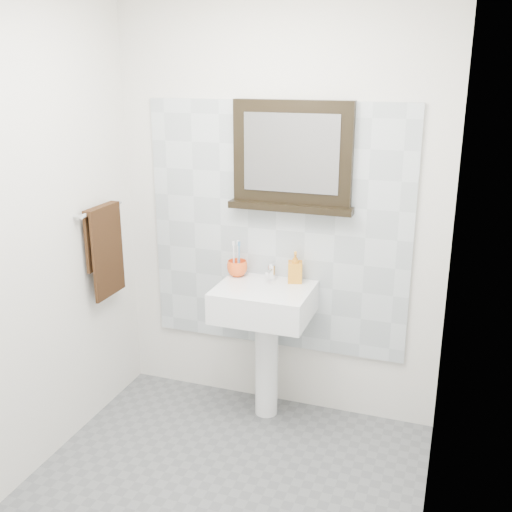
{
  "coord_description": "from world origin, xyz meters",
  "views": [
    {
      "loc": [
        1.02,
        -2.22,
        2.07
      ],
      "look_at": [
        0.06,
        0.55,
        1.15
      ],
      "focal_mm": 42.0,
      "sensor_mm": 36.0,
      "label": 1
    }
  ],
  "objects_px": {
    "framed_mirror": "(292,159)",
    "hand_towel": "(105,244)",
    "toothbrush_cup": "(237,268)",
    "soap_dispenser": "(295,267)",
    "pedestal_sink": "(264,316)"
  },
  "relations": [
    {
      "from": "toothbrush_cup",
      "to": "framed_mirror",
      "type": "height_order",
      "value": "framed_mirror"
    },
    {
      "from": "soap_dispenser",
      "to": "framed_mirror",
      "type": "distance_m",
      "value": 0.63
    },
    {
      "from": "framed_mirror",
      "to": "hand_towel",
      "type": "xyz_separation_m",
      "value": [
        -1.04,
        -0.37,
        -0.5
      ]
    },
    {
      "from": "soap_dispenser",
      "to": "framed_mirror",
      "type": "xyz_separation_m",
      "value": [
        -0.05,
        0.05,
        0.63
      ]
    },
    {
      "from": "pedestal_sink",
      "to": "hand_towel",
      "type": "height_order",
      "value": "hand_towel"
    },
    {
      "from": "pedestal_sink",
      "to": "framed_mirror",
      "type": "bearing_deg",
      "value": 62.04
    },
    {
      "from": "framed_mirror",
      "to": "hand_towel",
      "type": "relative_size",
      "value": 1.33
    },
    {
      "from": "framed_mirror",
      "to": "hand_towel",
      "type": "height_order",
      "value": "framed_mirror"
    },
    {
      "from": "framed_mirror",
      "to": "hand_towel",
      "type": "distance_m",
      "value": 1.21
    },
    {
      "from": "framed_mirror",
      "to": "soap_dispenser",
      "type": "bearing_deg",
      "value": -47.28
    },
    {
      "from": "toothbrush_cup",
      "to": "pedestal_sink",
      "type": "bearing_deg",
      "value": -30.06
    },
    {
      "from": "framed_mirror",
      "to": "hand_towel",
      "type": "bearing_deg",
      "value": -160.62
    },
    {
      "from": "toothbrush_cup",
      "to": "framed_mirror",
      "type": "bearing_deg",
      "value": 10.93
    },
    {
      "from": "pedestal_sink",
      "to": "toothbrush_cup",
      "type": "height_order",
      "value": "pedestal_sink"
    },
    {
      "from": "toothbrush_cup",
      "to": "soap_dispenser",
      "type": "relative_size",
      "value": 0.67
    }
  ]
}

